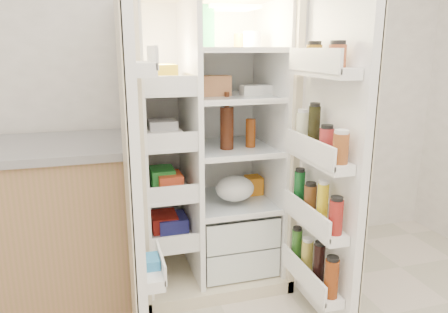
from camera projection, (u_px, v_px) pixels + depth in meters
name	position (u px, v px, depth m)	size (l,w,h in m)	color
wall_back	(191.00, 69.00, 2.89)	(4.00, 0.02, 2.70)	white
refrigerator	(208.00, 167.00, 2.73)	(0.92, 0.70, 1.80)	beige
freezer_door	(133.00, 179.00, 1.99)	(0.15, 0.40, 1.72)	white
fridge_door	(329.00, 172.00, 2.17)	(0.17, 0.58, 1.72)	white
kitchen_counter	(18.00, 227.00, 2.45)	(1.33, 0.71, 0.97)	#986D4C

